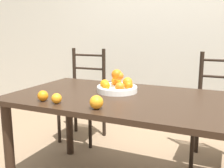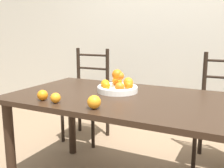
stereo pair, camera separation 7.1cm
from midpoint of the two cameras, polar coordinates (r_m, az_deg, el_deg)
wall_back at (r=3.26m, az=15.20°, el=12.65°), size 8.00×0.06×2.60m
dining_table at (r=1.86m, az=4.56°, el=-5.57°), size 1.68×0.93×0.75m
fruit_bowl at (r=1.97m, az=2.28°, el=-0.43°), size 0.31×0.31×0.17m
orange_loose_0 at (r=1.54m, az=-2.60°, el=-3.94°), size 0.08×0.08×0.08m
orange_loose_1 at (r=1.78m, az=-13.77°, el=-2.38°), size 0.07×0.07×0.07m
orange_loose_2 at (r=1.70m, az=-11.01°, el=-2.99°), size 0.07×0.07×0.07m
chair_left at (r=2.96m, az=-4.74°, el=-2.74°), size 0.44×0.42×1.02m
chair_right at (r=2.56m, az=23.66°, el=-5.94°), size 0.42×0.40×1.02m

